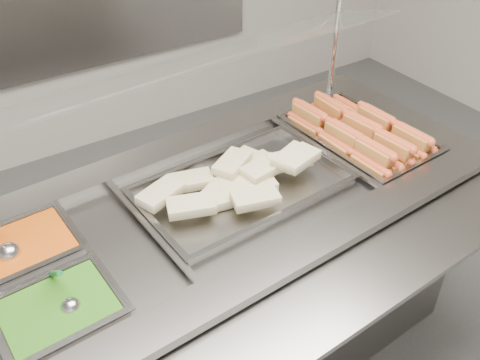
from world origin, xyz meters
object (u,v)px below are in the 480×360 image
sneeze_guard (187,67)px  steam_counter (230,283)px  pan_wraps (242,190)px  ladle (8,252)px  pan_hotdogs (358,142)px  serving_spoon (68,301)px

sneeze_guard → steam_counter: bearing=-86.9°
pan_wraps → ladle: (-0.79, 0.10, 0.04)m
steam_counter → pan_wraps: bearing=3.1°
pan_hotdogs → pan_wraps: bearing=-176.9°
ladle → pan_wraps: bearing=-6.9°
steam_counter → pan_hotdogs: size_ratio=3.39×
sneeze_guard → ladle: size_ratio=8.51×
sneeze_guard → pan_wraps: sneeze_guard is taller
pan_wraps → sneeze_guard: bearing=108.4°
pan_wraps → ladle: bearing=173.1°
pan_hotdogs → pan_wraps: same height
steam_counter → serving_spoon: (-0.64, -0.19, 0.49)m
pan_hotdogs → ladle: ladle is taller
steam_counter → sneeze_guard: (-0.01, 0.23, 0.86)m
pan_wraps → ladle: size_ratio=3.59×
serving_spoon → sneeze_guard: bearing=34.0°
sneeze_guard → serving_spoon: (-0.63, -0.42, -0.38)m
steam_counter → serving_spoon: bearing=-163.2°
pan_wraps → ladle: ladle is taller
pan_wraps → serving_spoon: serving_spoon is taller
serving_spoon → steam_counter: bearing=16.8°
steam_counter → ladle: size_ratio=9.84×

